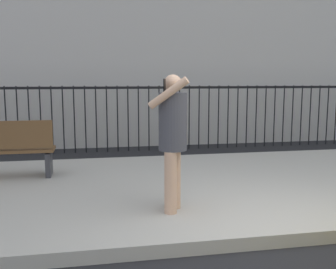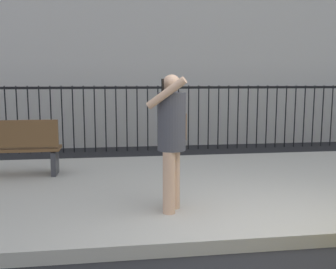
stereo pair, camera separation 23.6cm
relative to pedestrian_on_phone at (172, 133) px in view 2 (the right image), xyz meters
The scene contains 5 objects.
ground_plane 1.81m from the pedestrian_on_phone, 43.60° to the right, with size 60.00×60.00×0.00m, color black.
sidewalk 1.90m from the pedestrian_on_phone, 49.57° to the left, with size 28.00×4.40×0.15m, color #B2ADA3.
iron_fence 5.02m from the pedestrian_on_phone, 78.11° to the left, with size 12.03×0.04×1.60m.
pedestrian_on_phone is the anchor object (origin of this frame).
street_bench 3.16m from the pedestrian_on_phone, 139.96° to the left, with size 1.60×0.45×0.95m.
Camera 2 is at (-1.73, -3.59, 1.74)m, focal length 41.61 mm.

